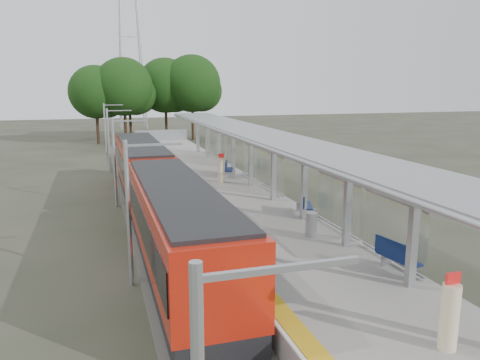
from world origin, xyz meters
The scene contains 16 objects.
ground centered at (0.00, 0.00, 0.00)m, with size 200.00×200.00×0.00m, color #474438.
trackbed centered at (-4.50, 20.00, 0.12)m, with size 3.00×70.00×0.24m, color #59544C.
platform centered at (0.00, 20.00, 0.50)m, with size 6.00×50.00×1.00m, color gray.
tactile_strip centered at (-2.55, 20.00, 1.01)m, with size 0.60×50.00×0.02m, color gold.
end_fence centered at (0.00, 44.95, 1.60)m, with size 6.00×0.10×1.20m, color #9EA0A5.
train centered at (-4.50, 14.27, 2.05)m, with size 2.74×27.60×3.62m.
canopy centered at (1.61, 16.19, 4.20)m, with size 3.27×38.00×3.66m.
pylon centered at (-1.00, 73.00, 19.00)m, with size 8.00×4.00×38.00m, color #9EA0A5, non-canonical shape.
tree_cluster centered at (-0.58, 53.33, 7.07)m, with size 19.47×12.43×11.31m.
catenary_masts centered at (-6.22, 19.00, 2.91)m, with size 2.08×48.16×5.40m.
bench_near centered at (2.23, 3.06, 1.61)m, with size 0.81×1.75×1.15m.
bench_mid centered at (2.33, 10.61, 1.59)m, with size 1.03×1.70×1.11m.
bench_far centered at (1.43, 21.33, 1.58)m, with size 1.00×1.69×1.10m.
info_pillar_near centered at (0.58, -1.34, 1.85)m, with size 0.44×0.44×1.96m.
info_pillar_far centered at (0.47, 19.53, 1.83)m, with size 0.43×0.43×1.91m.
litter_bin centered at (1.20, 7.50, 1.51)m, with size 0.50×0.50×1.03m, color #9EA0A5.
Camera 1 is at (-7.25, -9.70, 7.27)m, focal length 35.00 mm.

